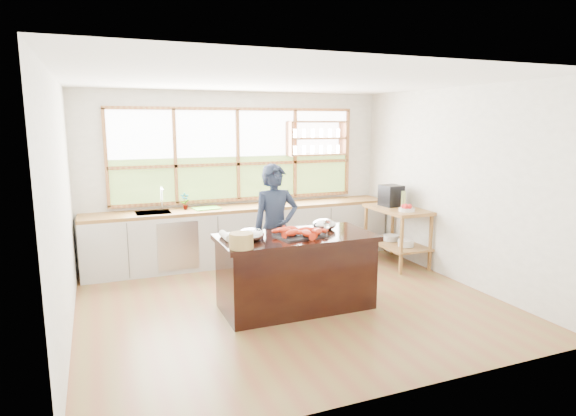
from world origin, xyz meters
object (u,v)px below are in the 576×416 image
island (296,271)px  cook (276,229)px  wicker_basket (241,241)px  espresso_machine (391,196)px

island → cook: bearing=91.4°
cook → wicker_basket: 1.25m
wicker_basket → espresso_machine: bearing=28.8°
island → wicker_basket: (-0.77, -0.33, 0.53)m
island → espresso_machine: bearing=30.6°
island → cook: (-0.02, 0.65, 0.39)m
cook → espresso_machine: size_ratio=5.06×
island → espresso_machine: size_ratio=5.53×
wicker_basket → island: bearing=23.3°
island → wicker_basket: size_ratio=7.15×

